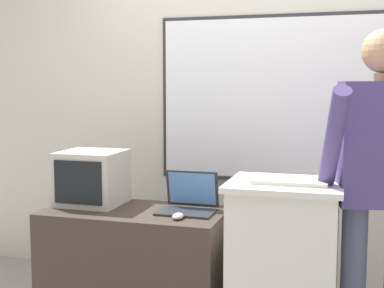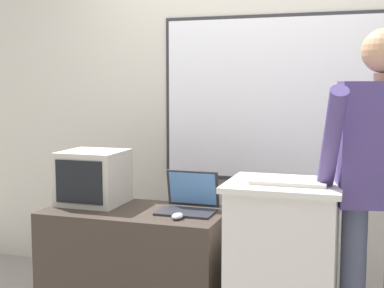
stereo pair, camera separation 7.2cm
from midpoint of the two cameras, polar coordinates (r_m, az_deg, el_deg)
back_wall at (r=3.88m, az=7.84°, el=6.70°), size 6.40×0.17×2.97m
lectern_podium at (r=2.98m, az=10.37°, el=-12.95°), size 0.60×0.52×0.94m
side_desk at (r=3.34m, az=-5.34°, el=-12.87°), size 1.08×0.56×0.71m
person_presenter at (r=2.86m, az=20.02°, el=-3.12°), size 0.57×0.60×1.73m
laptop at (r=3.18m, az=0.40°, el=-5.96°), size 0.33×0.27×0.23m
wireless_keyboard at (r=2.79m, az=10.94°, el=-4.09°), size 0.39×0.13×0.02m
computer_mouse_by_laptop at (r=3.00m, az=-0.87°, el=-7.70°), size 0.06×0.10×0.03m
crt_monitor at (r=3.41m, az=-9.87°, el=-3.51°), size 0.38×0.37×0.33m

